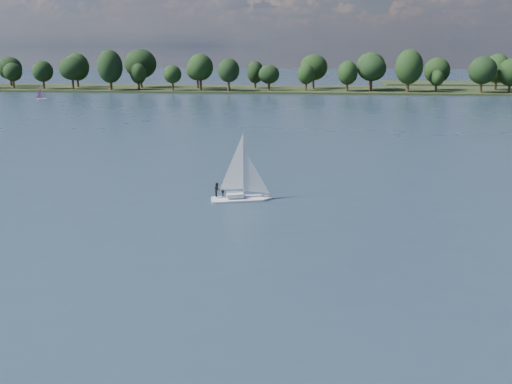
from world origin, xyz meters
TOP-DOWN VIEW (x-y plane):
  - ground at (0.00, 100.00)m, footprint 700.00×700.00m
  - far_shore at (0.00, 212.00)m, footprint 660.00×40.00m
  - sailboat at (8.99, 40.75)m, footprint 6.60×3.50m
  - dinghy_pink at (-73.66, 162.63)m, footprint 3.07×2.72m
  - treeline at (-13.55, 207.99)m, footprint 562.65×73.59m

SIDE VIEW (x-z plane):
  - ground at x=0.00m, z-range 0.00..0.00m
  - far_shore at x=0.00m, z-range -0.75..0.75m
  - dinghy_pink at x=-73.66m, z-range -1.25..3.49m
  - sailboat at x=8.99m, z-range -1.85..6.52m
  - treeline at x=-13.55m, z-range -0.99..17.18m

